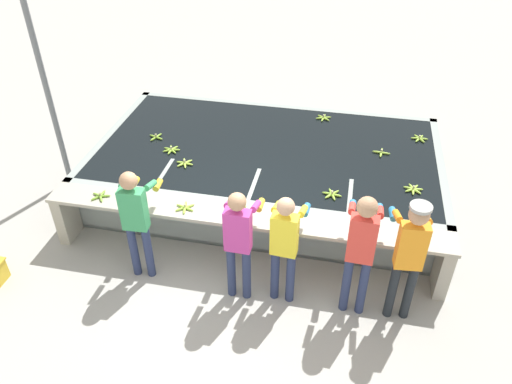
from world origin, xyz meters
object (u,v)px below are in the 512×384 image
(worker_0, at_px, (136,215))
(worker_2, at_px, (285,241))
(support_post_left, at_px, (49,97))
(banana_bunch_floating_6, at_px, (156,137))
(banana_bunch_floating_3, at_px, (419,138))
(banana_bunch_ledge_1, at_px, (100,196))
(banana_bunch_ledge_2, at_px, (185,208))
(banana_bunch_floating_1, at_px, (413,189))
(banana_bunch_floating_4, at_px, (332,194))
(banana_bunch_floating_7, at_px, (381,153))
(worker_4, at_px, (410,251))
(worker_1, at_px, (239,236))
(knife_0, at_px, (131,199))
(banana_bunch_ledge_0, at_px, (238,210))
(banana_bunch_floating_2, at_px, (185,163))
(worker_3, at_px, (361,245))
(banana_bunch_floating_0, at_px, (323,118))
(banana_bunch_floating_5, at_px, (171,150))

(worker_0, distance_m, worker_2, 1.91)
(support_post_left, bearing_deg, banana_bunch_floating_6, 14.76)
(banana_bunch_floating_3, distance_m, support_post_left, 5.94)
(banana_bunch_ledge_1, relative_size, banana_bunch_ledge_2, 0.98)
(worker_2, bearing_deg, support_post_left, 155.45)
(banana_bunch_floating_1, relative_size, banana_bunch_floating_4, 0.99)
(banana_bunch_floating_3, relative_size, banana_bunch_ledge_2, 1.00)
(banana_bunch_floating_3, distance_m, banana_bunch_floating_7, 0.84)
(banana_bunch_ledge_2, bearing_deg, worker_0, -136.33)
(worker_4, height_order, banana_bunch_floating_6, worker_4)
(worker_4, relative_size, banana_bunch_floating_6, 6.28)
(worker_1, distance_m, banana_bunch_floating_1, 2.69)
(knife_0, bearing_deg, worker_2, -14.10)
(knife_0, xyz_separation_m, support_post_left, (-1.79, 1.28, 0.77))
(banana_bunch_floating_1, xyz_separation_m, support_post_left, (-5.60, 0.26, 0.76))
(banana_bunch_ledge_0, xyz_separation_m, banana_bunch_ledge_2, (-0.71, -0.10, 0.00))
(banana_bunch_floating_7, bearing_deg, banana_bunch_floating_2, -162.43)
(worker_3, bearing_deg, banana_bunch_floating_3, 74.45)
(worker_2, height_order, banana_bunch_ledge_1, worker_2)
(banana_bunch_ledge_0, bearing_deg, worker_2, -39.90)
(banana_bunch_floating_3, xyz_separation_m, banana_bunch_floating_4, (-1.28, -1.85, 0.00))
(banana_bunch_floating_4, xyz_separation_m, banana_bunch_ledge_2, (-1.90, -0.71, 0.00))
(banana_bunch_floating_0, distance_m, banana_bunch_floating_5, 2.75)
(banana_bunch_floating_5, relative_size, banana_bunch_floating_6, 1.02)
(worker_1, xyz_separation_m, support_post_left, (-3.46, 1.90, 0.63))
(banana_bunch_floating_7, bearing_deg, banana_bunch_ledge_1, -152.51)
(banana_bunch_floating_7, bearing_deg, worker_0, -141.30)
(worker_4, bearing_deg, banana_bunch_floating_5, 151.89)
(banana_bunch_floating_4, relative_size, banana_bunch_ledge_0, 1.00)
(worker_0, relative_size, banana_bunch_floating_4, 5.87)
(banana_bunch_floating_1, xyz_separation_m, banana_bunch_floating_3, (0.16, 1.50, 0.00))
(worker_0, bearing_deg, banana_bunch_ledge_2, 43.67)
(banana_bunch_floating_4, height_order, banana_bunch_ledge_0, banana_bunch_ledge_0)
(banana_bunch_floating_1, distance_m, knife_0, 3.94)
(worker_0, bearing_deg, knife_0, 120.86)
(banana_bunch_floating_0, relative_size, banana_bunch_floating_1, 1.01)
(banana_bunch_floating_7, bearing_deg, worker_4, -83.22)
(banana_bunch_floating_2, relative_size, knife_0, 0.84)
(worker_3, height_order, banana_bunch_floating_4, worker_3)
(banana_bunch_floating_7, bearing_deg, banana_bunch_floating_5, -169.73)
(worker_3, relative_size, banana_bunch_ledge_1, 6.34)
(worker_2, relative_size, banana_bunch_ledge_1, 5.77)
(banana_bunch_floating_5, relative_size, banana_bunch_floating_7, 1.00)
(banana_bunch_floating_1, distance_m, support_post_left, 5.65)
(worker_0, xyz_separation_m, worker_1, (1.36, -0.11, -0.02))
(banana_bunch_ledge_2, bearing_deg, banana_bunch_floating_7, 37.68)
(worker_4, xyz_separation_m, banana_bunch_floating_6, (-3.94, 2.23, -0.22))
(banana_bunch_floating_3, height_order, banana_bunch_ledge_0, banana_bunch_ledge_0)
(banana_bunch_floating_3, distance_m, banana_bunch_floating_5, 4.04)
(banana_bunch_floating_5, height_order, banana_bunch_floating_7, same)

